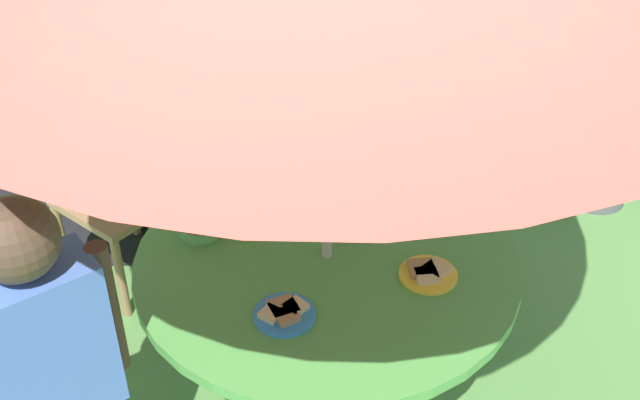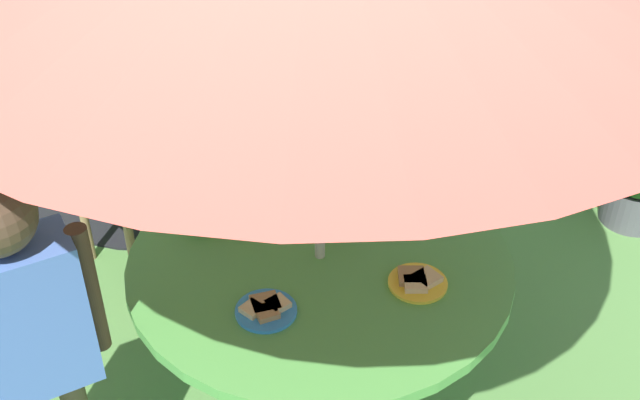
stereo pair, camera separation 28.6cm
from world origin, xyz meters
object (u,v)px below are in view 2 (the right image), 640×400
at_px(plate_center_back, 266,309).
at_px(cup_near, 352,223).
at_px(garden_table, 320,277).
at_px(child_in_yellow_shirt, 230,99).
at_px(dome_tent, 173,32).
at_px(plate_mid_right, 280,204).
at_px(juice_bottle_near_left, 385,158).
at_px(wooden_chair, 127,160).
at_px(snack_bowl, 201,216).
at_px(juice_bottle_center_front, 327,204).
at_px(plate_far_right, 418,281).
at_px(juice_bottle_far_left, 336,190).
at_px(child_in_blue_shirt, 24,319).
at_px(juice_bottle_near_right, 243,216).

bearing_deg(plate_center_back, cup_near, 47.59).
bearing_deg(garden_table, child_in_yellow_shirt, 105.42).
relative_size(dome_tent, cup_near, 36.82).
bearing_deg(plate_mid_right, juice_bottle_near_left, 23.60).
bearing_deg(wooden_chair, dome_tent, 41.94).
relative_size(plate_center_back, juice_bottle_near_left, 1.65).
relative_size(child_in_yellow_shirt, snack_bowl, 8.65).
distance_m(juice_bottle_center_front, cup_near, 0.13).
relative_size(snack_bowl, plate_far_right, 0.76).
bearing_deg(plate_far_right, cup_near, 117.24).
distance_m(plate_mid_right, juice_bottle_near_left, 0.49).
xyz_separation_m(wooden_chair, juice_bottle_far_left, (0.86, -0.70, 0.23)).
xyz_separation_m(wooden_chair, child_in_blue_shirt, (-0.17, -1.37, 0.33)).
relative_size(dome_tent, child_in_blue_shirt, 1.97).
distance_m(garden_table, cup_near, 0.23).
relative_size(child_in_blue_shirt, plate_center_back, 6.71).
height_order(child_in_blue_shirt, plate_far_right, child_in_blue_shirt).
bearing_deg(plate_center_back, wooden_chair, 112.83).
bearing_deg(wooden_chair, juice_bottle_near_left, -61.43).
distance_m(garden_table, plate_center_back, 0.35).
relative_size(child_in_yellow_shirt, juice_bottle_far_left, 11.45).
distance_m(juice_bottle_near_right, juice_bottle_far_left, 0.38).
height_order(plate_far_right, plate_center_back, same).
relative_size(dome_tent, juice_bottle_near_left, 21.86).
xyz_separation_m(juice_bottle_near_right, cup_near, (0.39, -0.08, -0.01)).
bearing_deg(juice_bottle_far_left, juice_bottle_center_front, -121.03).
bearing_deg(dome_tent, plate_mid_right, -91.98).
height_order(garden_table, juice_bottle_center_front, juice_bottle_center_front).
relative_size(child_in_blue_shirt, plate_far_right, 6.72).
xyz_separation_m(dome_tent, child_in_blue_shirt, (-0.39, -2.40, 0.17)).
distance_m(dome_tent, plate_mid_right, 1.79).
relative_size(juice_bottle_near_right, juice_bottle_far_left, 0.91).
height_order(snack_bowl, juice_bottle_far_left, juice_bottle_far_left).
bearing_deg(juice_bottle_far_left, snack_bowl, -172.28).
xyz_separation_m(child_in_yellow_shirt, cup_near, (0.40, -0.82, -0.10)).
distance_m(plate_center_back, juice_bottle_far_left, 0.66).
bearing_deg(child_in_yellow_shirt, juice_bottle_near_right, -14.88).
distance_m(child_in_yellow_shirt, child_in_blue_shirt, 1.45).
distance_m(plate_far_right, juice_bottle_near_left, 0.70).
bearing_deg(juice_bottle_near_left, juice_bottle_far_left, -140.57).
bearing_deg(garden_table, snack_bowl, 148.84).
height_order(snack_bowl, plate_far_right, snack_bowl).
bearing_deg(cup_near, juice_bottle_center_front, 126.19).
relative_size(plate_center_back, cup_near, 2.79).
height_order(wooden_chair, child_in_yellow_shirt, child_in_yellow_shirt).
distance_m(child_in_blue_shirt, juice_bottle_near_left, 1.52).
height_order(child_in_blue_shirt, juice_bottle_near_left, child_in_blue_shirt).
xyz_separation_m(dome_tent, plate_mid_right, (0.42, -1.74, 0.02)).
relative_size(plate_far_right, juice_bottle_center_front, 1.78).
relative_size(plate_mid_right, juice_bottle_center_front, 2.02).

